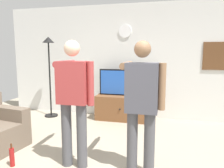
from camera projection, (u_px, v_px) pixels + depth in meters
name	position (u px, v px, depth m)	size (l,w,h in m)	color
back_wall	(132.00, 62.00, 5.29)	(6.40, 0.10, 2.70)	silver
tv_stand	(122.00, 108.00, 5.15)	(1.21, 0.51, 0.57)	brown
television	(123.00, 82.00, 5.11)	(1.10, 0.07, 0.61)	black
wall_clock	(125.00, 31.00, 5.17)	(0.30, 0.30, 0.03)	white
framed_picture	(219.00, 56.00, 4.75)	(0.68, 0.04, 0.60)	brown
floor_lamp	(49.00, 60.00, 5.27)	(0.32, 0.32, 1.94)	black
person_standing_nearer_lamp	(74.00, 97.00, 2.95)	(0.59, 0.78, 1.73)	#4C4C51
person_standing_nearer_couch	(142.00, 100.00, 2.79)	(0.58, 0.78, 1.72)	#4C4C51
beverage_bottle	(12.00, 157.00, 3.05)	(0.07, 0.07, 0.33)	maroon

